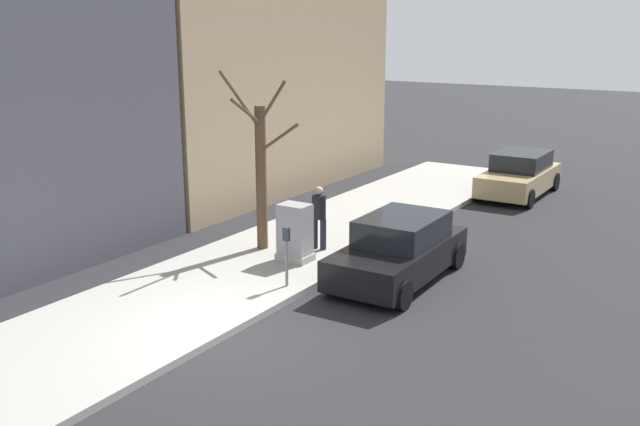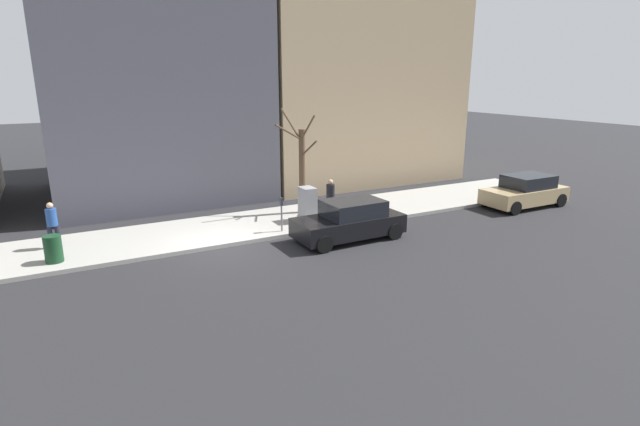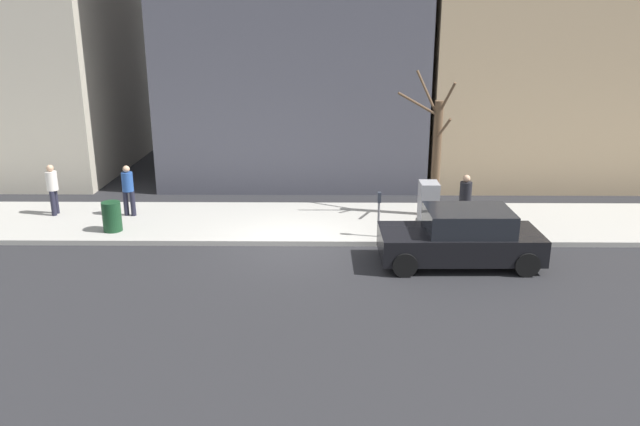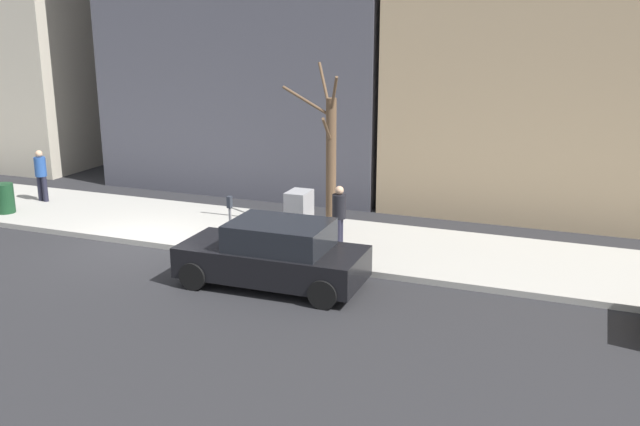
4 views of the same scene
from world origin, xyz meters
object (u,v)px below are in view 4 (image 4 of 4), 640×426
object	(u,v)px
parking_meter	(230,216)
utility_box	(299,218)
pedestrian_near_meter	(339,214)
pedestrian_midblock	(41,173)
trash_bin	(5,198)
parked_car_black	(274,255)
bare_tree	(330,160)

from	to	relation	value
parking_meter	utility_box	xyz separation A→B (m)	(0.85, -1.57, -0.13)
pedestrian_near_meter	pedestrian_midblock	bearing A→B (deg)	76.42
parking_meter	pedestrian_midblock	distance (m)	8.16
utility_box	trash_bin	world-z (taller)	utility_box
trash_bin	pedestrian_midblock	world-z (taller)	pedestrian_midblock
utility_box	trash_bin	bearing A→B (deg)	92.40
pedestrian_midblock	parking_meter	bearing A→B (deg)	174.80
parked_car_black	trash_bin	world-z (taller)	parked_car_black
parked_car_black	trash_bin	size ratio (longest dim) A/B	4.70
trash_bin	pedestrian_near_meter	world-z (taller)	pedestrian_near_meter
parked_car_black	pedestrian_near_meter	xyz separation A→B (m)	(2.60, -0.62, 0.35)
parked_car_black	bare_tree	xyz separation A→B (m)	(3.89, 0.11, 1.46)
pedestrian_near_meter	bare_tree	bearing A→B (deg)	22.27
parked_car_black	utility_box	world-z (taller)	utility_box
utility_box	parking_meter	bearing A→B (deg)	118.44
parking_meter	trash_bin	world-z (taller)	parking_meter
trash_bin	pedestrian_midblock	distance (m)	1.62
parking_meter	bare_tree	xyz separation A→B (m)	(2.14, -1.94, 1.21)
pedestrian_near_meter	utility_box	bearing A→B (deg)	82.91
parked_car_black	pedestrian_midblock	distance (m)	10.65
pedestrian_midblock	utility_box	bearing A→B (deg)	-177.93
pedestrian_near_meter	pedestrian_midblock	size ratio (longest dim) A/B	1.00
trash_bin	parked_car_black	bearing A→B (deg)	-102.37
utility_box	trash_bin	xyz separation A→B (m)	(-0.40, 9.54, -0.25)
bare_tree	parked_car_black	bearing A→B (deg)	-178.42
parked_car_black	trash_bin	xyz separation A→B (m)	(2.20, 10.02, -0.14)
parking_meter	pedestrian_midblock	size ratio (longest dim) A/B	0.81
parked_car_black	utility_box	size ratio (longest dim) A/B	2.96
parking_meter	bare_tree	world-z (taller)	bare_tree
bare_tree	pedestrian_near_meter	bearing A→B (deg)	-150.30
parked_car_black	parking_meter	xyz separation A→B (m)	(1.75, 2.05, 0.24)
parking_meter	bare_tree	distance (m)	3.14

